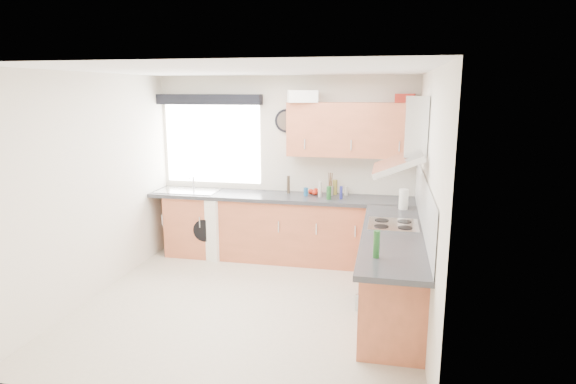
% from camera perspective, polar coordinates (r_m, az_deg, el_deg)
% --- Properties ---
extents(ground_plane, '(3.60, 3.60, 0.00)m').
position_cam_1_polar(ground_plane, '(5.44, -4.54, -13.17)').
color(ground_plane, beige).
extents(ceiling, '(3.60, 3.60, 0.02)m').
position_cam_1_polar(ceiling, '(4.92, -5.03, 14.18)').
color(ceiling, white).
rests_on(ceiling, wall_back).
extents(wall_back, '(3.60, 0.02, 2.50)m').
position_cam_1_polar(wall_back, '(6.75, -0.42, 2.98)').
color(wall_back, silver).
rests_on(wall_back, ground_plane).
extents(wall_front, '(3.60, 0.02, 2.50)m').
position_cam_1_polar(wall_front, '(3.41, -13.46, -6.45)').
color(wall_front, silver).
rests_on(wall_front, ground_plane).
extents(wall_left, '(0.02, 3.60, 2.50)m').
position_cam_1_polar(wall_left, '(5.80, -22.08, 0.60)').
color(wall_left, silver).
rests_on(wall_left, ground_plane).
extents(wall_right, '(0.02, 3.60, 2.50)m').
position_cam_1_polar(wall_right, '(4.85, 16.09, -1.10)').
color(wall_right, silver).
rests_on(wall_right, ground_plane).
extents(window, '(1.40, 0.02, 1.10)m').
position_cam_1_polar(window, '(7.00, -8.92, 5.64)').
color(window, white).
rests_on(window, wall_back).
extents(window_blind, '(1.50, 0.18, 0.14)m').
position_cam_1_polar(window_blind, '(6.87, -9.36, 10.78)').
color(window_blind, black).
rests_on(window_blind, wall_back).
extents(splashback, '(0.01, 3.00, 0.54)m').
position_cam_1_polar(splashback, '(5.15, 15.71, -1.11)').
color(splashback, white).
rests_on(splashback, wall_right).
extents(base_cab_back, '(3.00, 0.58, 0.86)m').
position_cam_1_polar(base_cab_back, '(6.67, -1.78, -4.35)').
color(base_cab_back, '#A85636').
rests_on(base_cab_back, ground_plane).
extents(base_cab_corner, '(0.60, 0.60, 0.86)m').
position_cam_1_polar(base_cab_corner, '(6.49, 12.11, -5.09)').
color(base_cab_corner, '#A85636').
rests_on(base_cab_corner, ground_plane).
extents(base_cab_right, '(0.58, 2.10, 0.86)m').
position_cam_1_polar(base_cab_right, '(5.21, 12.23, -9.40)').
color(base_cab_right, '#A85636').
rests_on(base_cab_right, ground_plane).
extents(worktop_back, '(3.60, 0.62, 0.05)m').
position_cam_1_polar(worktop_back, '(6.53, -0.98, -0.59)').
color(worktop_back, '#292A2D').
rests_on(worktop_back, base_cab_back).
extents(worktop_right, '(0.62, 2.42, 0.05)m').
position_cam_1_polar(worktop_right, '(4.92, 12.35, -5.09)').
color(worktop_right, '#292A2D').
rests_on(worktop_right, base_cab_right).
extents(sink, '(0.84, 0.46, 0.10)m').
position_cam_1_polar(sink, '(6.93, -11.77, 0.44)').
color(sink, silver).
rests_on(sink, worktop_back).
extents(oven, '(0.56, 0.58, 0.85)m').
position_cam_1_polar(oven, '(5.36, 12.11, -8.87)').
color(oven, black).
rests_on(oven, ground_plane).
extents(hob_plate, '(0.52, 0.52, 0.01)m').
position_cam_1_polar(hob_plate, '(5.20, 12.35, -3.80)').
color(hob_plate, silver).
rests_on(hob_plate, worktop_right).
extents(extractor_hood, '(0.52, 0.78, 0.66)m').
position_cam_1_polar(extractor_hood, '(5.05, 13.93, 5.52)').
color(extractor_hood, silver).
rests_on(extractor_hood, wall_right).
extents(upper_cabinets, '(1.70, 0.35, 0.70)m').
position_cam_1_polar(upper_cabinets, '(6.38, 7.67, 7.32)').
color(upper_cabinets, '#A85636').
rests_on(upper_cabinets, wall_back).
extents(washing_machine, '(0.73, 0.71, 0.85)m').
position_cam_1_polar(washing_machine, '(6.94, -9.02, -3.87)').
color(washing_machine, white).
rests_on(washing_machine, ground_plane).
extents(wall_clock, '(0.32, 0.04, 0.32)m').
position_cam_1_polar(wall_clock, '(6.63, -0.21, 8.43)').
color(wall_clock, black).
rests_on(wall_clock, wall_back).
extents(casserole, '(0.43, 0.37, 0.15)m').
position_cam_1_polar(casserole, '(6.33, 1.72, 11.26)').
color(casserole, white).
rests_on(casserole, upper_cabinets).
extents(storage_box, '(0.26, 0.23, 0.11)m').
position_cam_1_polar(storage_box, '(6.44, 13.72, 10.75)').
color(storage_box, red).
rests_on(storage_box, upper_cabinets).
extents(utensil_pot, '(0.10, 0.10, 0.13)m').
position_cam_1_polar(utensil_pot, '(6.55, 5.03, 0.19)').
color(utensil_pot, gray).
rests_on(utensil_pot, worktop_back).
extents(kitchen_roll, '(0.12, 0.12, 0.24)m').
position_cam_1_polar(kitchen_roll, '(5.91, 13.53, -0.83)').
color(kitchen_roll, white).
rests_on(kitchen_roll, worktop_right).
extents(tomato_cluster, '(0.18, 0.18, 0.07)m').
position_cam_1_polar(tomato_cluster, '(6.58, 3.24, 0.04)').
color(tomato_cluster, red).
rests_on(tomato_cluster, worktop_back).
extents(jar_0, '(0.05, 0.05, 0.20)m').
position_cam_1_polar(jar_0, '(6.40, 3.82, 0.29)').
color(jar_0, '#ADA093').
rests_on(jar_0, worktop_back).
extents(jar_1, '(0.04, 0.04, 0.17)m').
position_cam_1_polar(jar_1, '(6.32, 6.31, -0.07)').
color(jar_1, navy).
rests_on(jar_1, worktop_back).
extents(jar_2, '(0.06, 0.06, 0.11)m').
position_cam_1_polar(jar_2, '(6.48, 2.13, 0.03)').
color(jar_2, navy).
rests_on(jar_2, worktop_back).
extents(jar_3, '(0.06, 0.06, 0.17)m').
position_cam_1_polar(jar_3, '(6.28, 4.86, -0.11)').
color(jar_3, '#1A4B1C').
rests_on(jar_3, worktop_back).
extents(jar_4, '(0.05, 0.05, 0.12)m').
position_cam_1_polar(jar_4, '(6.57, 6.92, 0.15)').
color(jar_4, '#AFA796').
rests_on(jar_4, worktop_back).
extents(jar_5, '(0.04, 0.04, 0.24)m').
position_cam_1_polar(jar_5, '(6.62, 0.05, 0.89)').
color(jar_5, '#382C1F').
rests_on(jar_5, worktop_back).
extents(jar_6, '(0.06, 0.06, 0.20)m').
position_cam_1_polar(jar_6, '(6.58, 5.57, 0.57)').
color(jar_6, olive).
rests_on(jar_6, worktop_back).
extents(bottle_0, '(0.05, 0.05, 0.24)m').
position_cam_1_polar(bottle_0, '(4.16, 10.44, -6.10)').
color(bottle_0, '#1B4E1E').
rests_on(bottle_0, worktop_right).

